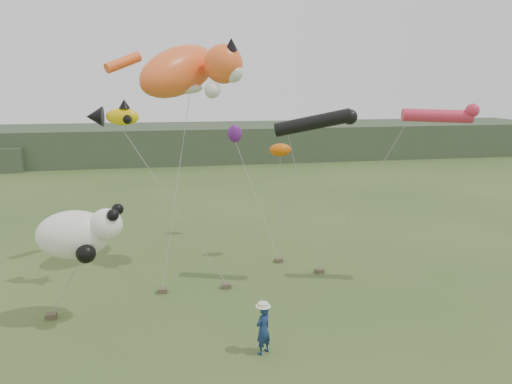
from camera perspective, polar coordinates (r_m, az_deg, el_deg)
ground at (r=18.36m, az=1.30°, el=-16.94°), size 120.00×120.00×0.00m
headland at (r=60.76m, az=-10.49°, el=5.46°), size 90.00×13.00×4.00m
festival_attendant at (r=17.39m, az=0.82°, el=-15.44°), size 0.76×0.72×1.75m
sandbag_anchors at (r=23.09m, az=-4.64°, el=-10.31°), size 12.16×4.74×0.20m
cat_kite at (r=23.91m, az=-7.72°, el=13.64°), size 6.32×5.13×3.42m
fish_kite at (r=21.66m, az=-16.10°, el=8.35°), size 2.19×1.49×1.14m
tube_kites at (r=21.91m, az=13.05°, el=8.15°), size 8.43×2.65×1.46m
panda_kite at (r=19.59m, az=-19.56°, el=-4.50°), size 3.18×2.06×1.98m
misc_kites at (r=26.74m, az=-0.02°, el=5.84°), size 2.64×4.74×1.27m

